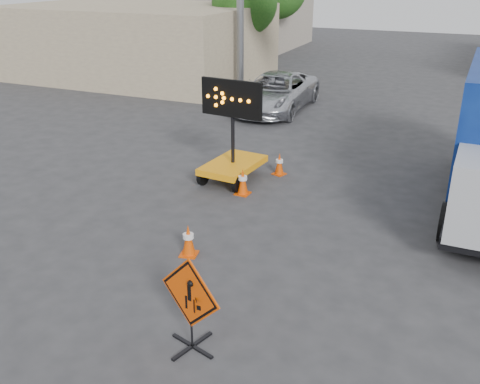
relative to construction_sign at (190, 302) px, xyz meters
The scene contains 10 objects.
ground 1.41m from the construction_sign, 142.28° to the left, with size 100.00×100.00×0.00m, color #2D2D30.
storefront_left_near 25.45m from the construction_sign, 125.70° to the left, with size 14.00×10.00×4.00m, color tan.
storefront_left_far 38.12m from the construction_sign, 114.57° to the left, with size 12.00×10.00×4.40m, color gray.
tree_left_near 24.53m from the construction_sign, 111.32° to the left, with size 3.71×3.71×6.03m.
construction_sign is the anchor object (origin of this frame).
arrow_board 7.85m from the construction_sign, 109.40° to the left, with size 1.96×2.29×3.10m.
pickup_truck 16.61m from the construction_sign, 105.47° to the left, with size 2.73×5.91×1.64m, color silver.
cone_a 3.28m from the construction_sign, 119.93° to the left, with size 0.45×0.45×0.76m.
cone_b 6.81m from the construction_sign, 106.23° to the left, with size 0.41×0.41×0.78m.
cone_c 8.58m from the construction_sign, 99.93° to the left, with size 0.46×0.46×0.70m.
Camera 1 is at (4.62, -7.15, 6.11)m, focal length 40.00 mm.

